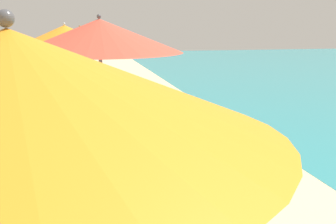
# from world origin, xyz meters

# --- Properties ---
(umbrella_second) EXTENTS (1.92, 1.92, 2.78)m
(umbrella_second) POSITION_xyz_m (-0.14, 4.35, 2.53)
(umbrella_second) COLOR #4C4C51
(umbrella_second) RESTS_ON ground
(umbrella_third) EXTENTS (2.27, 2.27, 2.87)m
(umbrella_third) POSITION_xyz_m (0.36, 8.48, 2.58)
(umbrella_third) COLOR #4C4C51
(umbrella_third) RESTS_ON ground
(lounger_third_shoreside) EXTENTS (1.43, 0.61, 0.62)m
(lounger_third_shoreside) POSITION_xyz_m (0.97, 9.45, 0.34)
(lounger_third_shoreside) COLOR yellow
(lounger_third_shoreside) RESTS_ON ground
(umbrella_fourth) EXTENTS (2.13, 2.13, 2.78)m
(umbrella_fourth) POSITION_xyz_m (-0.24, 12.95, 2.48)
(umbrella_fourth) COLOR silver
(umbrella_fourth) RESTS_ON ground
(lounger_fourth_shoreside) EXTENTS (1.42, 0.93, 0.53)m
(lounger_fourth_shoreside) POSITION_xyz_m (0.31, 14.09, 0.27)
(lounger_fourth_shoreside) COLOR yellow
(lounger_fourth_shoreside) RESTS_ON ground
(umbrella_fifth) EXTENTS (2.06, 2.06, 2.72)m
(umbrella_fifth) POSITION_xyz_m (0.13, 16.90, 2.46)
(umbrella_fifth) COLOR olive
(umbrella_fifth) RESTS_ON ground
(lounger_fifth_shoreside) EXTENTS (1.38, 0.73, 0.66)m
(lounger_fifth_shoreside) POSITION_xyz_m (0.56, 17.90, 0.33)
(lounger_fifth_shoreside) COLOR yellow
(lounger_fifth_shoreside) RESTS_ON ground
(lounger_fifth_inland) EXTENTS (1.53, 0.92, 0.55)m
(lounger_fifth_inland) POSITION_xyz_m (1.05, 15.85, 0.27)
(lounger_fifth_inland) COLOR yellow
(lounger_fifth_inland) RESTS_ON ground
(umbrella_sixth) EXTENTS (2.39, 2.39, 2.65)m
(umbrella_sixth) POSITION_xyz_m (0.36, 21.52, 2.31)
(umbrella_sixth) COLOR #4C4C51
(umbrella_sixth) RESTS_ON ground
(lounger_sixth_shoreside) EXTENTS (1.57, 0.63, 0.59)m
(lounger_sixth_shoreside) POSITION_xyz_m (1.14, 22.81, 0.30)
(lounger_sixth_shoreside) COLOR #D8593F
(lounger_sixth_shoreside) RESTS_ON ground
(umbrella_farthest) EXTENTS (2.10, 2.10, 2.70)m
(umbrella_farthest) POSITION_xyz_m (0.39, 25.74, 2.37)
(umbrella_farthest) COLOR silver
(umbrella_farthest) RESTS_ON ground
(lounger_farthest_shoreside) EXTENTS (1.54, 0.81, 0.58)m
(lounger_farthest_shoreside) POSITION_xyz_m (1.12, 26.65, 0.33)
(lounger_farthest_shoreside) COLOR yellow
(lounger_farthest_shoreside) RESTS_ON ground
(person_walking_mid) EXTENTS (0.42, 0.34, 1.65)m
(person_walking_mid) POSITION_xyz_m (-1.33, 26.97, 1.00)
(person_walking_mid) COLOR #334CB2
(person_walking_mid) RESTS_ON ground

